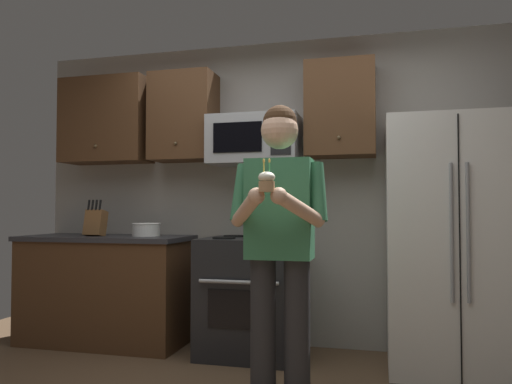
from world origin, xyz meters
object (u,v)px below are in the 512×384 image
(knife_block, at_px, (96,223))
(bowl_large_white, at_px, (146,229))
(oven_range, at_px, (251,296))
(refrigerator, at_px, (452,244))
(person, at_px, (279,236))
(microwave, at_px, (255,140))
(cupcake, at_px, (267,181))

(knife_block, relative_size, bowl_large_white, 1.32)
(oven_range, xyz_separation_m, refrigerator, (1.50, -0.04, 0.44))
(knife_block, xyz_separation_m, bowl_large_white, (0.44, 0.08, -0.06))
(person, bearing_deg, bowl_large_white, 142.58)
(person, bearing_deg, microwave, 111.23)
(refrigerator, distance_m, knife_block, 2.88)
(oven_range, relative_size, person, 0.53)
(knife_block, height_order, bowl_large_white, knife_block)
(refrigerator, xyz_separation_m, bowl_large_white, (-2.44, 0.09, 0.08))
(oven_range, height_order, knife_block, knife_block)
(bowl_large_white, xyz_separation_m, person, (1.37, -1.05, 0.02))
(microwave, bearing_deg, cupcake, -73.28)
(person, height_order, cupcake, person)
(person, distance_m, cupcake, 0.44)
(microwave, xyz_separation_m, refrigerator, (1.50, -0.16, -0.82))
(knife_block, distance_m, cupcake, 2.25)
(microwave, distance_m, knife_block, 1.55)
(knife_block, relative_size, person, 0.18)
(bowl_large_white, distance_m, person, 1.73)
(oven_range, bearing_deg, microwave, 89.98)
(knife_block, bearing_deg, refrigerator, -0.19)
(refrigerator, distance_m, bowl_large_white, 2.44)
(refrigerator, bearing_deg, microwave, 173.97)
(oven_range, distance_m, person, 1.22)
(microwave, bearing_deg, person, -68.77)
(knife_block, bearing_deg, person, -28.23)
(oven_range, distance_m, microwave, 1.26)
(cupcake, bearing_deg, oven_range, 108.13)
(refrigerator, distance_m, person, 1.44)
(oven_range, xyz_separation_m, knife_block, (-1.38, -0.03, 0.57))
(microwave, relative_size, cupcake, 4.26)
(microwave, distance_m, refrigerator, 1.72)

